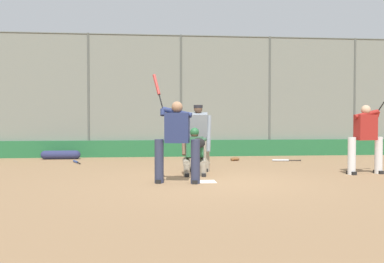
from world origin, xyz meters
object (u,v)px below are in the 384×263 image
spare_bat_near_backstop (283,160)px  spare_bat_third_base_side (76,162)px  umpire_home (198,136)px  fielding_glove_on_dirt (235,159)px  batter_at_plate (177,139)px  spare_bat_by_padding (208,164)px  catcher_behind_plate (195,151)px  batter_on_deck (366,136)px  equipment_bag_dugout_side (61,155)px

spare_bat_near_backstop → spare_bat_third_base_side: (6.41, -0.19, 0.00)m
umpire_home → fielding_glove_on_dirt: bearing=-111.5°
batter_at_plate → spare_bat_near_backstop: batter_at_plate is taller
batter_at_plate → spare_bat_by_padding: batter_at_plate is taller
spare_bat_near_backstop → spare_bat_third_base_side: bearing=6.1°
catcher_behind_plate → fielding_glove_on_dirt: 3.95m
catcher_behind_plate → fielding_glove_on_dirt: (-1.68, -3.54, -0.54)m
batter_on_deck → spare_bat_by_padding: (3.52, -2.48, -0.88)m
catcher_behind_plate → spare_bat_by_padding: bearing=-103.0°
catcher_behind_plate → spare_bat_by_padding: (-0.66, -2.33, -0.56)m
spare_bat_near_backstop → equipment_bag_dugout_side: (7.10, -1.49, 0.11)m
catcher_behind_plate → equipment_bag_dugout_side: bearing=-47.0°
catcher_behind_plate → umpire_home: bearing=-99.8°
batter_at_plate → batter_on_deck: (-4.69, -1.03, -0.02)m
fielding_glove_on_dirt → batter_at_plate: bearing=65.1°
spare_bat_near_backstop → spare_bat_third_base_side: same height
spare_bat_by_padding → equipment_bag_dugout_side: 5.17m
spare_bat_by_padding → spare_bat_third_base_side: same height
spare_bat_third_base_side → equipment_bag_dugout_side: equipment_bag_dugout_side is taller
equipment_bag_dugout_side → spare_bat_third_base_side: bearing=118.0°
batter_on_deck → spare_bat_by_padding: batter_on_deck is taller
catcher_behind_plate → equipment_bag_dugout_side: catcher_behind_plate is taller
batter_at_plate → spare_bat_near_backstop: size_ratio=2.58×
batter_on_deck → umpire_home: bearing=158.1°
umpire_home → spare_bat_by_padding: (-0.48, -1.54, -0.88)m
spare_bat_third_base_side → fielding_glove_on_dirt: 4.95m
fielding_glove_on_dirt → spare_bat_near_backstop: bearing=166.5°
umpire_home → spare_bat_third_base_side: 4.39m
batter_on_deck → spare_bat_third_base_side: bearing=145.9°
batter_at_plate → equipment_bag_dugout_side: bearing=-47.3°
spare_bat_third_base_side → fielding_glove_on_dirt: (-4.95, -0.16, 0.02)m
catcher_behind_plate → umpire_home: 0.87m
spare_bat_near_backstop → batter_at_plate: bearing=57.9°
spare_bat_by_padding → equipment_bag_dugout_side: bearing=74.9°
fielding_glove_on_dirt → equipment_bag_dugout_side: size_ratio=0.24×
spare_bat_by_padding → fielding_glove_on_dirt: (-1.03, -1.20, 0.02)m
spare_bat_third_base_side → fielding_glove_on_dirt: fielding_glove_on_dirt is taller
umpire_home → catcher_behind_plate: bearing=84.7°
spare_bat_near_backstop → fielding_glove_on_dirt: fielding_glove_on_dirt is taller
fielding_glove_on_dirt → equipment_bag_dugout_side: 5.75m
batter_at_plate → catcher_behind_plate: batter_at_plate is taller
spare_bat_near_backstop → fielding_glove_on_dirt: size_ratio=2.97×
spare_bat_near_backstop → fielding_glove_on_dirt: (1.47, -0.35, 0.02)m
umpire_home → spare_bat_near_backstop: (-2.97, -2.40, -0.88)m
spare_bat_third_base_side → fielding_glove_on_dirt: bearing=-108.2°
catcher_behind_plate → batter_on_deck: batter_on_deck is taller
catcher_behind_plate → spare_bat_third_base_side: bearing=-43.2°
fielding_glove_on_dirt → spare_bat_by_padding: bearing=49.5°
batter_on_deck → equipment_bag_dugout_side: bearing=140.6°
batter_on_deck → spare_bat_third_base_side: size_ratio=2.65×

